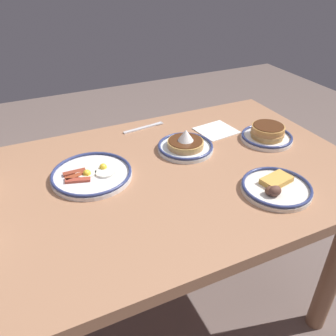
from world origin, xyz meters
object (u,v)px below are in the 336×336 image
(paper_napkin, at_px, (216,130))
(fork_near, at_px, (144,128))
(plate_far_side, at_px, (276,188))
(plate_near_main, at_px, (92,174))
(plate_far_companion, at_px, (267,135))
(plate_center_pancakes, at_px, (185,145))

(paper_napkin, relative_size, fork_near, 0.80)
(fork_near, bearing_deg, plate_far_side, 109.50)
(plate_near_main, height_order, paper_napkin, plate_near_main)
(fork_near, bearing_deg, plate_far_companion, 142.78)
(plate_far_side, distance_m, paper_napkin, 0.44)
(paper_napkin, bearing_deg, plate_center_pancakes, 24.63)
(plate_center_pancakes, xyz_separation_m, plate_far_side, (-0.14, 0.35, -0.01))
(plate_far_side, relative_size, fork_near, 1.17)
(plate_center_pancakes, bearing_deg, plate_far_side, 111.09)
(plate_far_companion, xyz_separation_m, paper_napkin, (0.14, -0.15, -0.02))
(plate_far_side, height_order, paper_napkin, plate_far_side)
(plate_far_side, bearing_deg, plate_center_pancakes, -68.91)
(plate_center_pancakes, height_order, plate_far_companion, plate_center_pancakes)
(plate_far_companion, bearing_deg, plate_near_main, -2.75)
(plate_far_companion, distance_m, fork_near, 0.51)
(plate_far_side, bearing_deg, plate_far_companion, -123.77)
(plate_far_side, height_order, fork_near, plate_far_side)
(plate_center_pancakes, height_order, plate_far_side, plate_center_pancakes)
(plate_far_companion, relative_size, paper_napkin, 1.34)
(plate_center_pancakes, height_order, paper_napkin, plate_center_pancakes)
(plate_center_pancakes, bearing_deg, fork_near, -72.90)
(plate_near_main, bearing_deg, paper_napkin, -167.85)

